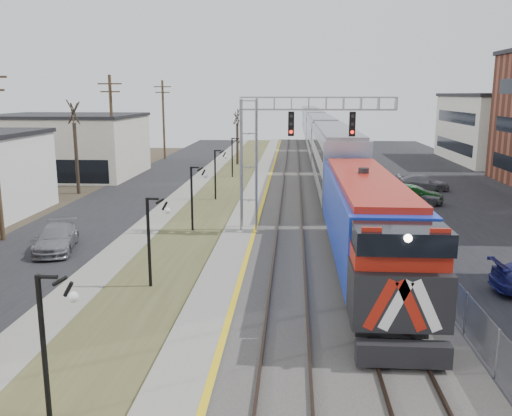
{
  "coord_description": "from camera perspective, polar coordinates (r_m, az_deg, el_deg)",
  "views": [
    {
      "loc": [
        2.15,
        -4.09,
        8.28
      ],
      "look_at": [
        0.29,
        22.81,
        2.6
      ],
      "focal_mm": 38.0,
      "sensor_mm": 36.0,
      "label": 1
    }
  ],
  "objects": [
    {
      "name": "street_west",
      "position": [
        42.22,
        -14.99,
        0.2
      ],
      "size": [
        7.0,
        120.0,
        0.04
      ],
      "primitive_type": "cube",
      "color": "black",
      "rests_on": "ground"
    },
    {
      "name": "sidewalk",
      "position": [
        40.99,
        -9.03,
        0.15
      ],
      "size": [
        2.0,
        120.0,
        0.08
      ],
      "primitive_type": "cube",
      "color": "gray",
      "rests_on": "ground"
    },
    {
      "name": "grass_median",
      "position": [
        40.42,
        -4.88,
        0.08
      ],
      "size": [
        4.0,
        120.0,
        0.06
      ],
      "primitive_type": "cube",
      "color": "#474B28",
      "rests_on": "ground"
    },
    {
      "name": "platform",
      "position": [
        40.06,
        -0.64,
        0.14
      ],
      "size": [
        2.0,
        120.0,
        0.24
      ],
      "primitive_type": "cube",
      "color": "gray",
      "rests_on": "ground"
    },
    {
      "name": "ballast_bed",
      "position": [
        39.98,
        6.52,
        0.01
      ],
      "size": [
        8.0,
        120.0,
        0.2
      ],
      "primitive_type": "cube",
      "color": "#595651",
      "rests_on": "ground"
    },
    {
      "name": "parking_lot",
      "position": [
        42.29,
        22.98,
        -0.33
      ],
      "size": [
        16.0,
        120.0,
        0.04
      ],
      "primitive_type": "cube",
      "color": "black",
      "rests_on": "ground"
    },
    {
      "name": "platform_edge",
      "position": [
        39.97,
        0.62,
        0.3
      ],
      "size": [
        0.24,
        120.0,
        0.01
      ],
      "primitive_type": "cube",
      "color": "gold",
      "rests_on": "platform"
    },
    {
      "name": "track_near",
      "position": [
        39.9,
        3.66,
        0.3
      ],
      "size": [
        1.58,
        120.0,
        0.15
      ],
      "color": "#2D2119",
      "rests_on": "ballast_bed"
    },
    {
      "name": "track_far",
      "position": [
        40.04,
        8.67,
        0.23
      ],
      "size": [
        1.58,
        120.0,
        0.15
      ],
      "color": "#2D2119",
      "rests_on": "ballast_bed"
    },
    {
      "name": "train",
      "position": [
        71.31,
        6.69,
        7.52
      ],
      "size": [
        3.0,
        108.65,
        5.33
      ],
      "color": "#1632B9",
      "rests_on": "ground"
    },
    {
      "name": "signal_gantry",
      "position": [
        32.21,
        2.3,
        7.09
      ],
      "size": [
        9.0,
        1.07,
        8.15
      ],
      "color": "gray",
      "rests_on": "ground"
    },
    {
      "name": "lampposts",
      "position": [
        24.04,
        -11.04,
        -3.47
      ],
      "size": [
        0.14,
        62.14,
        4.0
      ],
      "color": "black",
      "rests_on": "ground"
    },
    {
      "name": "fence",
      "position": [
        40.26,
        12.53,
        0.9
      ],
      "size": [
        0.04,
        120.0,
        1.6
      ],
      "primitive_type": "cube",
      "color": "gray",
      "rests_on": "ground"
    },
    {
      "name": "bare_trees",
      "position": [
        45.83,
        -14.98,
        4.5
      ],
      "size": [
        12.3,
        42.3,
        5.95
      ],
      "color": "#382D23",
      "rests_on": "ground"
    },
    {
      "name": "car_lot_e",
      "position": [
        43.32,
        16.45,
        1.34
      ],
      "size": [
        4.5,
        3.04,
        1.42
      ],
      "primitive_type": "imported",
      "rotation": [
        0.0,
        0.0,
        1.21
      ],
      "color": "slate",
      "rests_on": "ground"
    },
    {
      "name": "car_lot_f",
      "position": [
        43.19,
        16.21,
        1.31
      ],
      "size": [
        4.37,
        1.99,
        1.39
      ],
      "primitive_type": "imported",
      "rotation": [
        0.0,
        0.0,
        1.45
      ],
      "color": "#0B3810",
      "rests_on": "ground"
    },
    {
      "name": "car_street_b",
      "position": [
        30.99,
        -20.29,
        -3.07
      ],
      "size": [
        2.94,
        4.95,
        1.34
      ],
      "primitive_type": "imported",
      "rotation": [
        0.0,
        0.0,
        0.24
      ],
      "color": "slate",
      "rests_on": "ground"
    },
    {
      "name": "car_lot_g",
      "position": [
        49.66,
        17.15,
        2.53
      ],
      "size": [
        4.68,
        2.29,
        1.31
      ],
      "primitive_type": "imported",
      "rotation": [
        0.0,
        0.0,
        1.47
      ],
      "color": "slate",
      "rests_on": "ground"
    }
  ]
}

